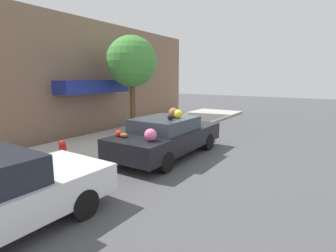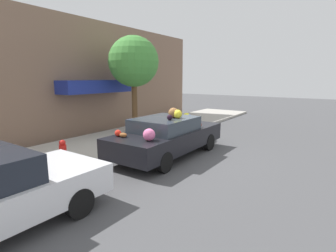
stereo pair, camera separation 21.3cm
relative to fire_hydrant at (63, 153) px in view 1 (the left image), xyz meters
name	(u,v)px [view 1 (the left image)]	position (x,y,z in m)	size (l,w,h in m)	color
ground_plane	(165,155)	(2.70, -1.65, -0.47)	(60.00, 60.00, 0.00)	#4C4C4F
sidewalk_curb	(107,142)	(2.70, 1.05, -0.41)	(24.00, 3.20, 0.13)	#B2ADA3
building_facade	(68,78)	(2.76, 3.27, 2.07)	(18.00, 1.20, 5.13)	#846651
street_tree	(132,62)	(4.55, 1.29, 2.76)	(2.20, 2.20, 4.23)	brown
fire_hydrant	(63,153)	(0.00, 0.00, 0.00)	(0.20, 0.20, 0.70)	red
art_car	(168,135)	(2.68, -1.79, 0.22)	(4.42, 1.85, 1.62)	black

